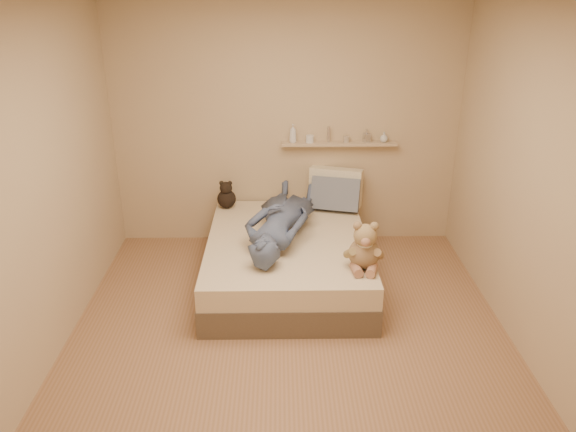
{
  "coord_description": "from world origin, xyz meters",
  "views": [
    {
      "loc": [
        -0.07,
        -3.79,
        2.73
      ],
      "look_at": [
        0.0,
        0.65,
        0.8
      ],
      "focal_mm": 35.0,
      "sensor_mm": 36.0,
      "label": 1
    }
  ],
  "objects_px": {
    "pillow_cream": "(336,187)",
    "wall_shelf": "(339,144)",
    "person": "(281,219)",
    "dark_plush": "(226,196)",
    "game_console": "(266,249)",
    "pillow_grey": "(335,194)",
    "teddy_bear": "(364,249)",
    "bed": "(288,260)"
  },
  "relations": [
    {
      "from": "pillow_cream",
      "to": "wall_shelf",
      "type": "bearing_deg",
      "value": 70.69
    },
    {
      "from": "pillow_grey",
      "to": "dark_plush",
      "type": "bearing_deg",
      "value": 176.44
    },
    {
      "from": "game_console",
      "to": "teddy_bear",
      "type": "xyz_separation_m",
      "value": [
        0.81,
        -0.09,
        0.03
      ]
    },
    {
      "from": "pillow_cream",
      "to": "person",
      "type": "distance_m",
      "value": 0.98
    },
    {
      "from": "teddy_bear",
      "to": "wall_shelf",
      "type": "relative_size",
      "value": 0.36
    },
    {
      "from": "dark_plush",
      "to": "wall_shelf",
      "type": "height_order",
      "value": "wall_shelf"
    },
    {
      "from": "pillow_cream",
      "to": "pillow_grey",
      "type": "xyz_separation_m",
      "value": [
        -0.01,
        -0.14,
        -0.03
      ]
    },
    {
      "from": "bed",
      "to": "teddy_bear",
      "type": "distance_m",
      "value": 0.95
    },
    {
      "from": "bed",
      "to": "pillow_grey",
      "type": "distance_m",
      "value": 0.94
    },
    {
      "from": "game_console",
      "to": "dark_plush",
      "type": "xyz_separation_m",
      "value": [
        -0.44,
        1.26,
        -0.01
      ]
    },
    {
      "from": "pillow_cream",
      "to": "person",
      "type": "xyz_separation_m",
      "value": [
        -0.59,
        -0.78,
        -0.02
      ]
    },
    {
      "from": "pillow_cream",
      "to": "pillow_grey",
      "type": "distance_m",
      "value": 0.14
    },
    {
      "from": "bed",
      "to": "pillow_cream",
      "type": "xyz_separation_m",
      "value": [
        0.52,
        0.83,
        0.43
      ]
    },
    {
      "from": "game_console",
      "to": "dark_plush",
      "type": "relative_size",
      "value": 0.58
    },
    {
      "from": "dark_plush",
      "to": "person",
      "type": "height_order",
      "value": "person"
    },
    {
      "from": "teddy_bear",
      "to": "pillow_grey",
      "type": "distance_m",
      "value": 1.28
    },
    {
      "from": "person",
      "to": "dark_plush",
      "type": "bearing_deg",
      "value": -37.88
    },
    {
      "from": "bed",
      "to": "pillow_cream",
      "type": "bearing_deg",
      "value": 57.82
    },
    {
      "from": "person",
      "to": "pillow_cream",
      "type": "bearing_deg",
      "value": -113.2
    },
    {
      "from": "pillow_grey",
      "to": "bed",
      "type": "bearing_deg",
      "value": -126.36
    },
    {
      "from": "teddy_bear",
      "to": "wall_shelf",
      "type": "height_order",
      "value": "wall_shelf"
    },
    {
      "from": "teddy_bear",
      "to": "wall_shelf",
      "type": "xyz_separation_m",
      "value": [
        -0.08,
        1.5,
        0.47
      ]
    },
    {
      "from": "person",
      "to": "teddy_bear",
      "type": "bearing_deg",
      "value": 151.16
    },
    {
      "from": "game_console",
      "to": "bed",
      "type": "bearing_deg",
      "value": 69.72
    },
    {
      "from": "wall_shelf",
      "to": "teddy_bear",
      "type": "bearing_deg",
      "value": -87.0
    },
    {
      "from": "wall_shelf",
      "to": "game_console",
      "type": "bearing_deg",
      "value": -117.53
    },
    {
      "from": "bed",
      "to": "teddy_bear",
      "type": "bearing_deg",
      "value": -43.05
    },
    {
      "from": "wall_shelf",
      "to": "pillow_cream",
      "type": "bearing_deg",
      "value": -109.31
    },
    {
      "from": "bed",
      "to": "wall_shelf",
      "type": "height_order",
      "value": "wall_shelf"
    },
    {
      "from": "game_console",
      "to": "person",
      "type": "distance_m",
      "value": 0.56
    },
    {
      "from": "bed",
      "to": "game_console",
      "type": "relative_size",
      "value": 10.89
    },
    {
      "from": "teddy_bear",
      "to": "pillow_cream",
      "type": "xyz_separation_m",
      "value": [
        -0.11,
        1.42,
        0.02
      ]
    },
    {
      "from": "person",
      "to": "bed",
      "type": "bearing_deg",
      "value": 156.82
    },
    {
      "from": "teddy_bear",
      "to": "person",
      "type": "relative_size",
      "value": 0.29
    },
    {
      "from": "pillow_cream",
      "to": "wall_shelf",
      "type": "xyz_separation_m",
      "value": [
        0.03,
        0.08,
        0.45
      ]
    },
    {
      "from": "game_console",
      "to": "pillow_grey",
      "type": "distance_m",
      "value": 1.38
    },
    {
      "from": "bed",
      "to": "game_console",
      "type": "bearing_deg",
      "value": -110.28
    },
    {
      "from": "person",
      "to": "wall_shelf",
      "type": "distance_m",
      "value": 1.16
    },
    {
      "from": "pillow_grey",
      "to": "wall_shelf",
      "type": "xyz_separation_m",
      "value": [
        0.04,
        0.22,
        0.48
      ]
    },
    {
      "from": "wall_shelf",
      "to": "person",
      "type": "bearing_deg",
      "value": -125.52
    },
    {
      "from": "bed",
      "to": "person",
      "type": "xyz_separation_m",
      "value": [
        -0.06,
        0.05,
        0.41
      ]
    },
    {
      "from": "pillow_grey",
      "to": "pillow_cream",
      "type": "bearing_deg",
      "value": 84.16
    }
  ]
}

